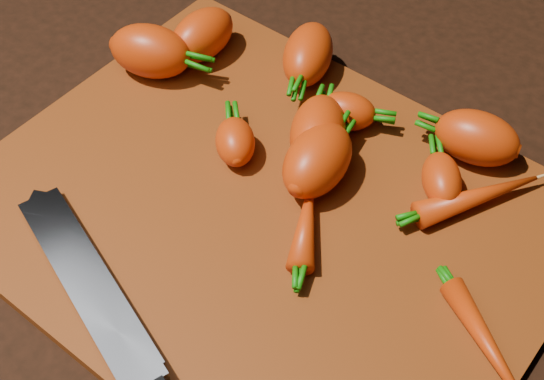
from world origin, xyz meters
The scene contains 15 objects.
ground centered at (0.00, 0.00, -0.01)m, with size 2.00×2.00×0.01m, color black.
cutting_board centered at (0.00, 0.00, 0.01)m, with size 0.50×0.40×0.01m, color #682B0B.
carrot_0 centered at (-0.20, 0.07, 0.04)m, with size 0.08×0.05×0.05m, color red.
carrot_1 centered at (-0.06, 0.03, 0.03)m, with size 0.05×0.04×0.04m, color red.
carrot_2 centered at (-0.08, 0.17, 0.04)m, with size 0.08×0.05×0.05m, color red.
carrot_3 centered at (-0.01, 0.09, 0.04)m, with size 0.09×0.05×0.05m, color red.
carrot_4 centered at (0.11, 0.17, 0.04)m, with size 0.08×0.05×0.05m, color red.
carrot_5 centered at (0.00, 0.13, 0.03)m, with size 0.06×0.04×0.04m, color red.
carrot_6 centered at (0.11, 0.11, 0.03)m, with size 0.06×0.03×0.03m, color red.
carrot_7 centered at (0.14, 0.12, 0.02)m, with size 0.12×0.02×0.02m, color red.
carrot_8 centered at (0.22, 0.00, 0.02)m, with size 0.12×0.02×0.02m, color red.
carrot_9 centered at (0.04, 0.00, 0.02)m, with size 0.09×0.02×0.02m, color red.
carrot_10 centered at (-0.18, 0.12, 0.04)m, with size 0.08×0.05×0.05m, color red.
carrot_11 centered at (0.01, 0.06, 0.04)m, with size 0.08×0.05×0.05m, color red.
knife centered at (-0.05, -0.16, 0.02)m, with size 0.32×0.13×0.02m.
Camera 1 is at (0.26, -0.32, 0.54)m, focal length 50.00 mm.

